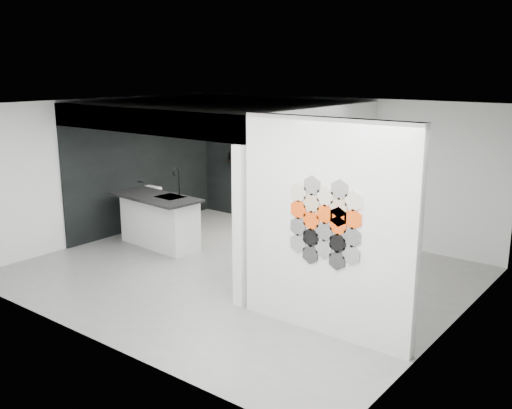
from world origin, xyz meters
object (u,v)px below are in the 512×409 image
object	(u,v)px
wall_basin	(145,191)
utensil_cup	(256,160)
partition_panel	(326,229)
glass_vase	(336,170)
glass_bowl	(336,170)
bottle_dark	(259,159)
stockpot	(233,156)
kitchen_island	(159,220)
kettle	(314,167)

from	to	relation	value
wall_basin	utensil_cup	bearing A→B (deg)	56.69
partition_panel	wall_basin	xyz separation A→B (m)	(-5.46, 1.80, -0.55)
partition_panel	glass_vase	distance (m)	4.39
glass_bowl	bottle_dark	world-z (taller)	bottle_dark
stockpot	glass_vase	bearing A→B (deg)	0.00
kitchen_island	utensil_cup	size ratio (longest dim) A/B	18.35
kettle	kitchen_island	bearing A→B (deg)	-110.96
wall_basin	kitchen_island	distance (m)	1.24
glass_bowl	wall_basin	bearing A→B (deg)	-148.65
partition_panel	utensil_cup	world-z (taller)	partition_panel
wall_basin	kettle	world-z (taller)	kettle
kitchen_island	glass_bowl	distance (m)	3.63
kitchen_island	bottle_dark	world-z (taller)	kitchen_island
glass_bowl	glass_vase	size ratio (longest dim) A/B	1.20
kettle	utensil_cup	world-z (taller)	kettle
kitchen_island	stockpot	xyz separation A→B (m)	(-0.35, 2.64, 0.89)
bottle_dark	partition_panel	bearing A→B (deg)	-43.91
stockpot	utensil_cup	distance (m)	0.67
partition_panel	bottle_dark	world-z (taller)	partition_panel
wall_basin	stockpot	xyz separation A→B (m)	(0.69, 2.07, 0.56)
kitchen_island	partition_panel	bearing A→B (deg)	-10.77
utensil_cup	glass_vase	bearing A→B (deg)	0.00
stockpot	glass_bowl	world-z (taller)	stockpot
partition_panel	wall_basin	world-z (taller)	partition_panel
kitchen_island	glass_vase	size ratio (longest dim) A/B	16.27
wall_basin	glass_bowl	distance (m)	4.00
wall_basin	bottle_dark	xyz separation A→B (m)	(1.45, 2.07, 0.56)
stockpot	utensil_cup	xyz separation A→B (m)	(0.67, 0.00, -0.03)
bottle_dark	utensil_cup	distance (m)	0.10
utensil_cup	partition_panel	bearing A→B (deg)	-43.26
partition_panel	stockpot	bearing A→B (deg)	141.00
stockpot	glass_vase	xyz separation A→B (m)	(2.70, 0.00, -0.03)
glass_bowl	kettle	bearing A→B (deg)	180.00
partition_panel	kettle	xyz separation A→B (m)	(-2.59, 3.87, -0.01)
glass_vase	bottle_dark	world-z (taller)	bottle_dark
stockpot	glass_bowl	bearing A→B (deg)	0.00
glass_bowl	glass_vase	distance (m)	0.01
stockpot	bottle_dark	distance (m)	0.76
kitchen_island	utensil_cup	distance (m)	2.79
bottle_dark	utensil_cup	bearing A→B (deg)	180.00
glass_vase	kettle	bearing A→B (deg)	180.00
kitchen_island	bottle_dark	size ratio (longest dim) A/B	11.23
kettle	glass_vase	world-z (taller)	kettle
kitchen_island	bottle_dark	distance (m)	2.82
partition_panel	utensil_cup	size ratio (longest dim) A/B	26.07
kettle	stockpot	bearing A→B (deg)	-166.27
glass_vase	utensil_cup	world-z (taller)	glass_vase
kitchen_island	glass_bowl	xyz separation A→B (m)	(2.34, 2.64, 0.85)
glass_bowl	glass_vase	world-z (taller)	glass_vase
wall_basin	kitchen_island	world-z (taller)	kitchen_island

